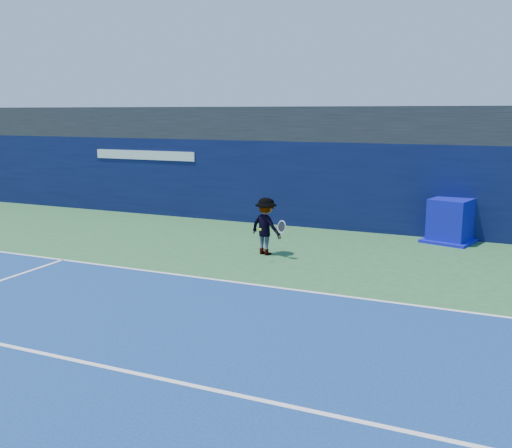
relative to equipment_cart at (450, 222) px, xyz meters
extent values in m
plane|color=#2D6434|center=(-4.57, -9.62, -0.62)|extent=(80.00, 80.00, 0.00)
cube|color=white|center=(-4.57, -6.62, -0.61)|extent=(24.00, 0.10, 0.01)
cube|color=white|center=(-4.57, -11.62, -0.61)|extent=(24.00, 0.10, 0.01)
cube|color=#222227|center=(-4.57, 1.88, 2.98)|extent=(36.00, 3.00, 1.20)
cube|color=#0A113A|center=(-4.57, 0.88, 0.88)|extent=(36.00, 1.00, 3.00)
cube|color=white|center=(-11.57, 0.37, 1.73)|extent=(4.50, 0.04, 0.35)
cube|color=#0B0DA2|center=(0.00, 0.00, 0.06)|extent=(1.40, 1.40, 1.36)
cube|color=#0F0DB8|center=(0.00, 0.00, -0.58)|extent=(1.75, 1.75, 0.09)
imported|color=white|center=(-4.68, -3.77, 0.20)|extent=(1.20, 0.93, 1.64)
cylinder|color=black|center=(-4.23, -4.02, 0.03)|extent=(0.08, 0.14, 0.26)
torus|color=silver|center=(-4.09, -4.07, 0.28)|extent=(0.30, 0.17, 0.29)
cylinder|color=black|center=(-4.09, -4.07, 0.28)|extent=(0.25, 0.13, 0.25)
sphere|color=#CFD317|center=(-4.51, -4.61, 0.28)|extent=(0.07, 0.07, 0.07)
camera|label=1|loc=(1.37, -18.46, 3.40)|focal=40.00mm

